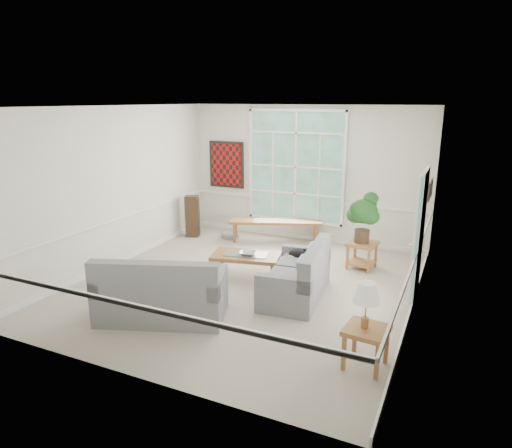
{
  "coord_description": "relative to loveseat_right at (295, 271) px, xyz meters",
  "views": [
    {
      "loc": [
        3.25,
        -6.61,
        3.11
      ],
      "look_at": [
        0.1,
        0.2,
        1.05
      ],
      "focal_mm": 32.0,
      "sensor_mm": 36.0,
      "label": 1
    }
  ],
  "objects": [
    {
      "name": "floor",
      "position": [
        -0.94,
        0.1,
        -0.45
      ],
      "size": [
        5.5,
        6.0,
        0.01
      ],
      "primitive_type": "cube",
      "color": "#A4998B",
      "rests_on": "ground"
    },
    {
      "name": "ceiling",
      "position": [
        -0.94,
        0.1,
        2.56
      ],
      "size": [
        5.5,
        6.0,
        0.02
      ],
      "primitive_type": "cube",
      "color": "white",
      "rests_on": "ground"
    },
    {
      "name": "wall_back",
      "position": [
        -0.94,
        3.1,
        1.06
      ],
      "size": [
        5.5,
        0.02,
        3.0
      ],
      "primitive_type": "cube",
      "color": "silver",
      "rests_on": "ground"
    },
    {
      "name": "wall_front",
      "position": [
        -0.94,
        -2.9,
        1.06
      ],
      "size": [
        5.5,
        0.02,
        3.0
      ],
      "primitive_type": "cube",
      "color": "silver",
      "rests_on": "ground"
    },
    {
      "name": "wall_left",
      "position": [
        -3.69,
        0.1,
        1.06
      ],
      "size": [
        0.02,
        6.0,
        3.0
      ],
      "primitive_type": "cube",
      "color": "silver",
      "rests_on": "ground"
    },
    {
      "name": "wall_right",
      "position": [
        1.81,
        0.1,
        1.06
      ],
      "size": [
        0.02,
        6.0,
        3.0
      ],
      "primitive_type": "cube",
      "color": "silver",
      "rests_on": "ground"
    },
    {
      "name": "window_back",
      "position": [
        -1.14,
        3.06,
        1.21
      ],
      "size": [
        2.3,
        0.08,
        2.4
      ],
      "primitive_type": "cube",
      "color": "white",
      "rests_on": "wall_back"
    },
    {
      "name": "entry_door",
      "position": [
        1.77,
        0.7,
        0.61
      ],
      "size": [
        0.08,
        0.9,
        2.1
      ],
      "primitive_type": "cube",
      "color": "white",
      "rests_on": "floor"
    },
    {
      "name": "door_sidelight",
      "position": [
        1.77,
        0.07,
        0.71
      ],
      "size": [
        0.08,
        0.26,
        1.9
      ],
      "primitive_type": "cube",
      "color": "white",
      "rests_on": "wall_right"
    },
    {
      "name": "wall_art",
      "position": [
        -2.89,
        3.05,
        1.16
      ],
      "size": [
        0.9,
        0.06,
        1.1
      ],
      "primitive_type": "cube",
      "color": "#5D0C0C",
      "rests_on": "wall_back"
    },
    {
      "name": "wall_frame_near",
      "position": [
        1.77,
        1.85,
        1.11
      ],
      "size": [
        0.04,
        0.26,
        0.32
      ],
      "primitive_type": "cube",
      "color": "black",
      "rests_on": "wall_right"
    },
    {
      "name": "wall_frame_far",
      "position": [
        1.77,
        2.25,
        1.11
      ],
      "size": [
        0.04,
        0.26,
        0.32
      ],
      "primitive_type": "cube",
      "color": "black",
      "rests_on": "wall_right"
    },
    {
      "name": "loveseat_right",
      "position": [
        0.0,
        0.0,
        0.0
      ],
      "size": [
        1.0,
        1.7,
        0.88
      ],
      "primitive_type": "cube",
      "rotation": [
        0.0,
        0.0,
        0.1
      ],
      "color": "slate",
      "rests_on": "floor"
    },
    {
      "name": "loveseat_front",
      "position": [
        -1.52,
        -1.5,
        0.05
      ],
      "size": [
        2.02,
        1.51,
        0.98
      ],
      "primitive_type": "cube",
      "rotation": [
        0.0,
        0.0,
        0.35
      ],
      "color": "slate",
      "rests_on": "floor"
    },
    {
      "name": "coffee_table",
      "position": [
        -1.07,
        0.38,
        -0.22
      ],
      "size": [
        1.31,
        0.9,
        0.45
      ],
      "primitive_type": "cube",
      "rotation": [
        0.0,
        0.0,
        0.22
      ],
      "color": "brown",
      "rests_on": "floor"
    },
    {
      "name": "pewter_bowl",
      "position": [
        -1.02,
        0.34,
        0.05
      ],
      "size": [
        0.38,
        0.38,
        0.08
      ],
      "primitive_type": "imported",
      "rotation": [
        0.0,
        0.0,
        0.13
      ],
      "color": "#96979B",
      "rests_on": "coffee_table"
    },
    {
      "name": "window_bench",
      "position": [
        -1.43,
        2.62,
        -0.2
      ],
      "size": [
        2.06,
        1.12,
        0.48
      ],
      "primitive_type": "cube",
      "rotation": [
        0.0,
        0.0,
        0.37
      ],
      "color": "brown",
      "rests_on": "floor"
    },
    {
      "name": "end_table",
      "position": [
        0.7,
        1.73,
        -0.18
      ],
      "size": [
        0.58,
        0.58,
        0.51
      ],
      "primitive_type": "cube",
      "rotation": [
        0.0,
        0.0,
        -0.13
      ],
      "color": "brown",
      "rests_on": "floor"
    },
    {
      "name": "houseplant",
      "position": [
        0.68,
        1.74,
        0.56
      ],
      "size": [
        0.64,
        0.64,
        0.97
      ],
      "primitive_type": null,
      "rotation": [
        0.0,
        0.0,
        -0.13
      ],
      "color": "#1C491C",
      "rests_on": "end_table"
    },
    {
      "name": "side_table",
      "position": [
        1.46,
        -1.56,
        -0.19
      ],
      "size": [
        0.54,
        0.54,
        0.51
      ],
      "primitive_type": "cube",
      "rotation": [
        0.0,
        0.0,
        -0.1
      ],
      "color": "brown",
      "rests_on": "floor"
    },
    {
      "name": "table_lamp",
      "position": [
        1.43,
        -1.55,
        0.35
      ],
      "size": [
        0.36,
        0.36,
        0.56
      ],
      "primitive_type": null,
      "rotation": [
        0.0,
        0.0,
        0.12
      ],
      "color": "silver",
      "rests_on": "side_table"
    },
    {
      "name": "pet_bed",
      "position": [
        -2.49,
        2.43,
        -0.38
      ],
      "size": [
        0.46,
        0.46,
        0.12
      ],
      "primitive_type": "cylinder",
      "rotation": [
        0.0,
        0.0,
        0.08
      ],
      "color": "slate",
      "rests_on": "floor"
    },
    {
      "name": "floor_speaker",
      "position": [
        -3.34,
        2.18,
        0.04
      ],
      "size": [
        0.36,
        0.33,
        0.96
      ],
      "primitive_type": "cube",
      "rotation": [
        0.0,
        0.0,
        0.36
      ],
      "color": "#372517",
      "rests_on": "floor"
    },
    {
      "name": "cat",
      "position": [
        -0.15,
        0.56,
        0.09
      ],
      "size": [
        0.38,
        0.29,
        0.16
      ],
      "primitive_type": "ellipsoid",
      "rotation": [
        0.0,
        0.0,
        0.13
      ],
      "color": "black",
      "rests_on": "loveseat_right"
    }
  ]
}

